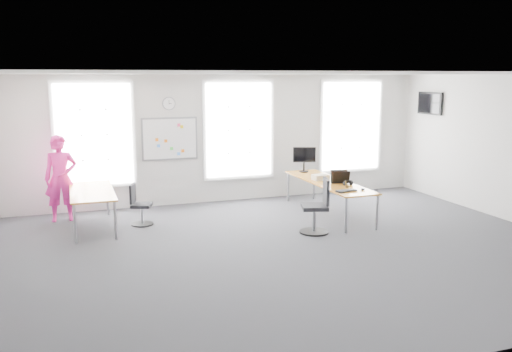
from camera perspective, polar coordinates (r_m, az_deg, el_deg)
name	(u,v)px	position (r m, az deg, el deg)	size (l,w,h in m)	color
floor	(291,249)	(9.48, 3.74, -7.72)	(10.00, 10.00, 0.00)	#2D2D32
ceiling	(294,73)	(9.01, 3.97, 10.72)	(10.00, 10.00, 0.00)	silver
wall_back	(226,139)	(12.87, -3.14, 3.95)	(10.00, 10.00, 0.00)	silver
wall_front	(449,224)	(5.75, 19.70, -4.82)	(10.00, 10.00, 0.00)	silver
window_left	(94,135)	(12.33, -16.66, 4.18)	(1.60, 0.06, 2.20)	white
window_mid	(239,130)	(12.91, -1.83, 4.87)	(1.60, 0.06, 2.20)	white
window_right	(351,126)	(14.09, 9.94, 5.19)	(1.60, 0.06, 2.20)	white
desk_right	(328,183)	(11.78, 7.63, -0.78)	(0.80, 2.99, 0.73)	#AF7519
desk_left	(92,194)	(11.10, -16.89, -1.79)	(0.82, 2.06, 0.75)	#AF7519
chair_right	(318,209)	(10.39, 6.51, -3.50)	(0.59, 0.59, 1.05)	black
chair_left	(139,207)	(11.15, -12.19, -3.21)	(0.49, 0.49, 0.84)	black
person	(61,178)	(11.82, -19.85, -0.23)	(0.65, 0.43, 1.78)	#E0248B
whiteboard	(170,139)	(12.53, -9.06, 3.89)	(1.20, 0.03, 0.90)	white
wall_clock	(169,104)	(12.47, -9.17, 7.54)	(0.30, 0.30, 0.04)	gray
tv	(430,103)	(14.14, 17.85, 7.30)	(0.06, 0.90, 0.55)	black
keyboard	(346,191)	(10.78, 9.49, -1.56)	(0.44, 0.16, 0.02)	black
mouse	(363,189)	(10.95, 11.16, -1.37)	(0.07, 0.11, 0.04)	black
lens_cap	(347,187)	(11.18, 9.56, -1.15)	(0.07, 0.07, 0.01)	black
headphones	(348,183)	(11.38, 9.63, -0.72)	(0.19, 0.10, 0.11)	black
laptop_sleeve	(340,177)	(11.50, 8.83, -0.11)	(0.37, 0.29, 0.29)	black
paper_stack	(321,177)	(11.89, 6.81, -0.13)	(0.34, 0.25, 0.12)	beige
monitor	(304,157)	(12.79, 5.11, 1.99)	(0.51, 0.23, 0.59)	black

